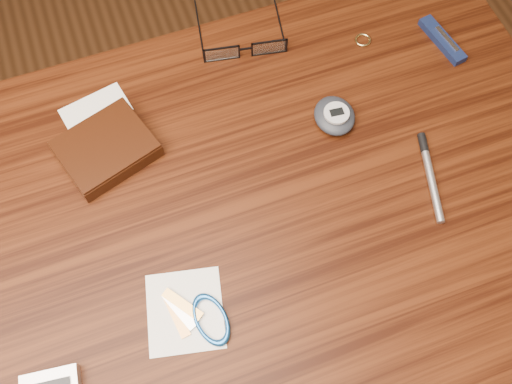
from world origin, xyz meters
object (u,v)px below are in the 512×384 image
at_px(notepad_keys, 198,315).
at_px(desk, 235,270).
at_px(wallet_and_card, 106,148).
at_px(pocket_knife, 442,40).
at_px(silver_pen, 429,170).
at_px(pedometer, 335,116).
at_px(eyeglasses, 245,47).

bearing_deg(notepad_keys, desk, 47.01).
xyz_separation_m(wallet_and_card, pocket_knife, (0.51, 0.01, -0.01)).
relative_size(notepad_keys, silver_pen, 0.91).
bearing_deg(silver_pen, notepad_keys, -167.05).
distance_m(notepad_keys, pocket_knife, 0.53).
relative_size(pedometer, silver_pen, 0.55).
relative_size(desk, silver_pen, 7.88).
bearing_deg(pedometer, desk, -146.86).
relative_size(eyeglasses, pocket_knife, 1.58).
bearing_deg(pedometer, pocket_knife, 18.82).
distance_m(wallet_and_card, notepad_keys, 0.26).
xyz_separation_m(desk, pocket_knife, (0.40, 0.20, 0.11)).
relative_size(desk, pedometer, 14.40).
bearing_deg(wallet_and_card, eyeglasses, 22.46).
xyz_separation_m(pedometer, silver_pen, (0.09, -0.12, -0.01)).
bearing_deg(desk, silver_pen, 1.82).
distance_m(desk, pedometer, 0.26).
bearing_deg(silver_pen, pocket_knife, 57.65).
xyz_separation_m(pedometer, pocket_knife, (0.20, 0.07, -0.01)).
bearing_deg(wallet_and_card, pedometer, -10.61).
bearing_deg(wallet_and_card, pocket_knife, 1.37).
height_order(desk, notepad_keys, notepad_keys).
relative_size(wallet_and_card, pocket_knife, 1.85).
distance_m(notepad_keys, silver_pen, 0.35).
height_order(eyeglasses, notepad_keys, eyeglasses).
bearing_deg(desk, eyeglasses, 67.32).
bearing_deg(silver_pen, eyeglasses, 121.12).
distance_m(eyeglasses, pocket_knife, 0.29).
xyz_separation_m(desk, pedometer, (0.19, 0.13, 0.11)).
height_order(notepad_keys, silver_pen, silver_pen).
distance_m(desk, notepad_keys, 0.14).
distance_m(pocket_knife, silver_pen, 0.22).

